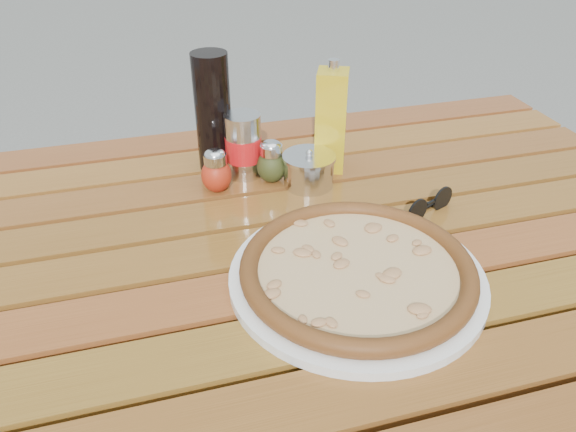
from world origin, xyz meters
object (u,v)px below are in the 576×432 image
object	(u,v)px
pepper_shaker	(216,171)
olive_oil_cruet	(331,121)
dark_bottle	(213,112)
sunglasses	(429,205)
table	(291,276)
pizza	(357,269)
oregano_shaker	(271,162)
parmesan_tin	(309,170)
plate	(357,277)
soda_can	(243,146)

from	to	relation	value
pepper_shaker	olive_oil_cruet	size ratio (longest dim) A/B	0.39
dark_bottle	sunglasses	distance (m)	0.42
table	pizza	distance (m)	0.17
oregano_shaker	sunglasses	bearing A→B (deg)	-38.56
olive_oil_cruet	parmesan_tin	distance (m)	0.10
oregano_shaker	parmesan_tin	bearing A→B (deg)	-28.00
table	plate	bearing A→B (deg)	-64.36
plate	sunglasses	bearing A→B (deg)	36.54
soda_can	oregano_shaker	bearing A→B (deg)	-41.10
plate	olive_oil_cruet	size ratio (longest dim) A/B	1.71
soda_can	olive_oil_cruet	size ratio (longest dim) A/B	0.57
pizza	oregano_shaker	size ratio (longest dim) A/B	4.69
sunglasses	soda_can	bearing A→B (deg)	118.66
table	pizza	world-z (taller)	pizza
sunglasses	parmesan_tin	bearing A→B (deg)	115.78
dark_bottle	oregano_shaker	bearing A→B (deg)	-44.02
parmesan_tin	sunglasses	world-z (taller)	parmesan_tin
table	parmesan_tin	distance (m)	0.20
pepper_shaker	olive_oil_cruet	bearing A→B (deg)	7.26
pizza	oregano_shaker	bearing A→B (deg)	97.96
pizza	olive_oil_cruet	world-z (taller)	olive_oil_cruet
sunglasses	plate	bearing A→B (deg)	-165.81
pizza	soda_can	distance (m)	0.36
plate	olive_oil_cruet	xyz separation A→B (m)	(0.08, 0.33, 0.09)
pizza	pepper_shaker	world-z (taller)	pepper_shaker
dark_bottle	sunglasses	world-z (taller)	dark_bottle
soda_can	pepper_shaker	bearing A→B (deg)	-142.83
oregano_shaker	dark_bottle	world-z (taller)	dark_bottle
pizza	sunglasses	distance (m)	0.23
sunglasses	oregano_shaker	bearing A→B (deg)	119.09
parmesan_tin	oregano_shaker	bearing A→B (deg)	152.00
pizza	sunglasses	size ratio (longest dim) A/B	3.59
table	parmesan_tin	size ratio (longest dim) A/B	11.59
table	oregano_shaker	distance (m)	0.22
table	soda_can	distance (m)	0.26
table	plate	xyz separation A→B (m)	(0.06, -0.12, 0.08)
table	pizza	xyz separation A→B (m)	(0.06, -0.12, 0.10)
soda_can	parmesan_tin	xyz separation A→B (m)	(0.10, -0.07, -0.03)
olive_oil_cruet	soda_can	bearing A→B (deg)	174.10
pepper_shaker	parmesan_tin	world-z (taller)	pepper_shaker
table	dark_bottle	bearing A→B (deg)	104.65
soda_can	sunglasses	distance (m)	0.35
plate	sunglasses	distance (m)	0.23
plate	pepper_shaker	world-z (taller)	pepper_shaker
soda_can	plate	bearing A→B (deg)	-76.09
dark_bottle	parmesan_tin	distance (m)	0.21
table	soda_can	size ratio (longest dim) A/B	11.67
dark_bottle	olive_oil_cruet	world-z (taller)	dark_bottle
pepper_shaker	dark_bottle	size ratio (longest dim) A/B	0.37
table	oregano_shaker	size ratio (longest dim) A/B	17.07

